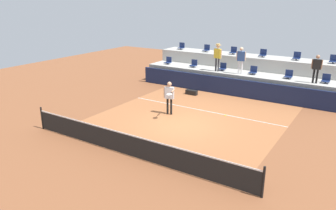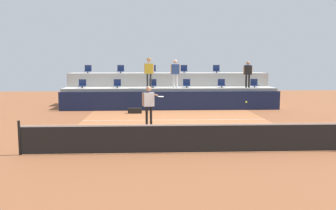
# 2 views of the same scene
# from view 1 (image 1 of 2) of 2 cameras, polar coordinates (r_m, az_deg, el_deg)

# --- Properties ---
(ground_plane) EXTENTS (40.00, 40.00, 0.00)m
(ground_plane) POSITION_cam_1_polar(r_m,az_deg,el_deg) (15.93, 2.35, -3.38)
(ground_plane) COLOR brown
(court_inner_paint) EXTENTS (9.00, 10.00, 0.01)m
(court_inner_paint) POSITION_cam_1_polar(r_m,az_deg,el_deg) (16.75, 4.07, -2.31)
(court_inner_paint) COLOR #A36038
(court_inner_paint) RESTS_ON ground_plane
(court_service_line) EXTENTS (9.00, 0.06, 0.00)m
(court_service_line) POSITION_cam_1_polar(r_m,az_deg,el_deg) (17.92, 6.22, -0.97)
(court_service_line) COLOR silver
(court_service_line) RESTS_ON ground_plane
(tennis_net) EXTENTS (10.48, 0.08, 1.07)m
(tennis_net) POSITION_cam_1_polar(r_m,az_deg,el_deg) (12.71, -6.81, -6.84)
(tennis_net) COLOR black
(tennis_net) RESTS_ON ground_plane
(sponsor_backboard) EXTENTS (13.00, 0.16, 1.10)m
(sponsor_backboard) POSITION_cam_1_polar(r_m,az_deg,el_deg) (20.92, 10.68, 3.17)
(sponsor_backboard) COLOR #141E42
(sponsor_backboard) RESTS_ON ground_plane
(seating_tier_lower) EXTENTS (13.00, 1.80, 1.25)m
(seating_tier_lower) POSITION_cam_1_polar(r_m,az_deg,el_deg) (22.08, 11.98, 4.08)
(seating_tier_lower) COLOR #ADAAA3
(seating_tier_lower) RESTS_ON ground_plane
(seating_tier_upper) EXTENTS (13.00, 1.80, 2.10)m
(seating_tier_upper) POSITION_cam_1_polar(r_m,az_deg,el_deg) (23.65, 13.62, 5.94)
(seating_tier_upper) COLOR #ADAAA3
(seating_tier_upper) RESTS_ON ground_plane
(stadium_chair_lower_far_left) EXTENTS (0.44, 0.40, 0.52)m
(stadium_chair_lower_far_left) POSITION_cam_1_polar(r_m,az_deg,el_deg) (24.19, 0.04, 7.71)
(stadium_chair_lower_far_left) COLOR #2D2D33
(stadium_chair_lower_far_left) RESTS_ON seating_tier_lower
(stadium_chair_lower_left) EXTENTS (0.44, 0.40, 0.52)m
(stadium_chair_lower_left) POSITION_cam_1_polar(r_m,az_deg,el_deg) (23.13, 4.53, 7.17)
(stadium_chair_lower_left) COLOR #2D2D33
(stadium_chair_lower_left) RESTS_ON seating_tier_lower
(stadium_chair_lower_mid_left) EXTENTS (0.44, 0.40, 0.52)m
(stadium_chair_lower_mid_left) POSITION_cam_1_polar(r_m,az_deg,el_deg) (22.21, 9.55, 6.52)
(stadium_chair_lower_mid_left) COLOR #2D2D33
(stadium_chair_lower_mid_left) RESTS_ON seating_tier_lower
(stadium_chair_lower_mid_right) EXTENTS (0.44, 0.40, 0.52)m
(stadium_chair_lower_mid_right) POSITION_cam_1_polar(r_m,az_deg,el_deg) (21.51, 14.70, 5.80)
(stadium_chair_lower_mid_right) COLOR #2D2D33
(stadium_chair_lower_mid_right) RESTS_ON seating_tier_lower
(stadium_chair_lower_right) EXTENTS (0.44, 0.40, 0.52)m
(stadium_chair_lower_right) POSITION_cam_1_polar(r_m,az_deg,el_deg) (20.97, 20.36, 4.95)
(stadium_chair_lower_right) COLOR #2D2D33
(stadium_chair_lower_right) RESTS_ON seating_tier_lower
(stadium_chair_lower_far_right) EXTENTS (0.44, 0.40, 0.52)m
(stadium_chair_lower_far_right) POSITION_cam_1_polar(r_m,az_deg,el_deg) (20.65, 25.94, 4.07)
(stadium_chair_lower_far_right) COLOR #2D2D33
(stadium_chair_lower_far_right) RESTS_ON seating_tier_lower
(stadium_chair_upper_far_left) EXTENTS (0.44, 0.40, 0.52)m
(stadium_chair_upper_far_left) POSITION_cam_1_polar(r_m,az_deg,el_deg) (25.54, 2.36, 10.18)
(stadium_chair_upper_far_left) COLOR #2D2D33
(stadium_chair_upper_far_left) RESTS_ON seating_tier_upper
(stadium_chair_upper_left) EXTENTS (0.44, 0.40, 0.52)m
(stadium_chair_upper_left) POSITION_cam_1_polar(r_m,az_deg,el_deg) (24.55, 6.75, 9.75)
(stadium_chair_upper_left) COLOR #2D2D33
(stadium_chair_upper_left) RESTS_ON seating_tier_upper
(stadium_chair_upper_mid_left) EXTENTS (0.44, 0.40, 0.52)m
(stadium_chair_upper_mid_left) POSITION_cam_1_polar(r_m,az_deg,el_deg) (23.72, 11.37, 9.23)
(stadium_chair_upper_mid_left) COLOR #2D2D33
(stadium_chair_upper_mid_left) RESTS_ON seating_tier_upper
(stadium_chair_upper_mid_right) EXTENTS (0.44, 0.40, 0.52)m
(stadium_chair_upper_mid_right) POSITION_cam_1_polar(r_m,az_deg,el_deg) (23.05, 16.28, 8.62)
(stadium_chair_upper_mid_right) COLOR #2D2D33
(stadium_chair_upper_mid_right) RESTS_ON seating_tier_upper
(stadium_chair_upper_right) EXTENTS (0.44, 0.40, 0.52)m
(stadium_chair_upper_right) POSITION_cam_1_polar(r_m,az_deg,el_deg) (22.55, 21.62, 7.88)
(stadium_chair_upper_right) COLOR #2D2D33
(stadium_chair_upper_right) RESTS_ON seating_tier_upper
(stadium_chair_upper_far_right) EXTENTS (0.44, 0.40, 0.52)m
(stadium_chair_upper_far_right) POSITION_cam_1_polar(r_m,az_deg,el_deg) (22.25, 27.00, 7.06)
(stadium_chair_upper_far_right) COLOR #2D2D33
(stadium_chair_upper_far_right) RESTS_ON seating_tier_upper
(tennis_player) EXTENTS (0.99, 1.16, 1.77)m
(tennis_player) POSITION_cam_1_polar(r_m,az_deg,el_deg) (16.90, 0.23, 1.83)
(tennis_player) COLOR black
(tennis_player) RESTS_ON ground_plane
(spectator_with_hat) EXTENTS (0.61, 0.48, 1.82)m
(spectator_with_hat) POSITION_cam_1_polar(r_m,az_deg,el_deg) (21.80, 8.69, 8.79)
(spectator_with_hat) COLOR #2D2D33
(spectator_with_hat) RESTS_ON seating_tier_lower
(spectator_in_grey) EXTENTS (0.60, 0.26, 1.71)m
(spectator_in_grey) POSITION_cam_1_polar(r_m,az_deg,el_deg) (21.23, 12.65, 8.06)
(spectator_in_grey) COLOR white
(spectator_in_grey) RESTS_ON seating_tier_lower
(spectator_leaning_on_rail) EXTENTS (0.58, 0.24, 1.62)m
(spectator_leaning_on_rail) POSITION_cam_1_polar(r_m,az_deg,el_deg) (20.20, 24.59, 6.17)
(spectator_leaning_on_rail) COLOR black
(spectator_leaning_on_rail) RESTS_ON seating_tier_lower
(tennis_ball) EXTENTS (0.07, 0.07, 0.07)m
(tennis_ball) POSITION_cam_1_polar(r_m,az_deg,el_deg) (13.62, 10.00, -1.82)
(tennis_ball) COLOR #CCE033
(equipment_bag) EXTENTS (0.76, 0.28, 0.30)m
(equipment_bag) POSITION_cam_1_polar(r_m,az_deg,el_deg) (20.82, 4.13, 2.22)
(equipment_bag) COLOR black
(equipment_bag) RESTS_ON ground_plane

